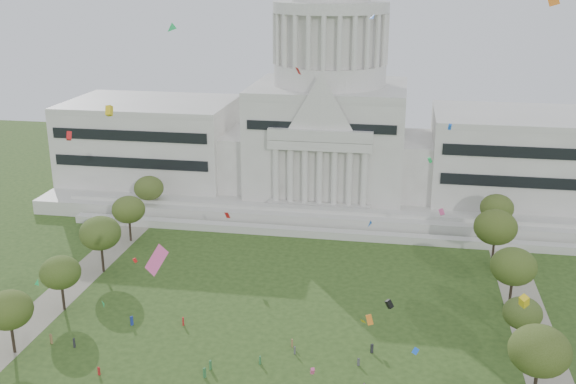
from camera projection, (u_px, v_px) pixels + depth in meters
capitol at (329, 126)px, 196.77m from camera, size 160.00×64.50×91.30m
path_left at (37, 317)px, 133.34m from camera, size 8.00×160.00×0.04m
path_right at (543, 363)px, 117.53m from camera, size 8.00×160.00×0.04m
row_tree_l_2 at (9, 310)px, 118.33m from camera, size 8.42×8.42×11.97m
row_tree_r_2 at (540, 351)px, 103.40m from camera, size 9.55×9.55×13.58m
row_tree_l_3 at (60, 272)px, 133.81m from camera, size 8.12×8.12×11.55m
row_tree_r_3 at (522, 313)px, 120.13m from camera, size 7.01×7.01×9.98m
row_tree_l_4 at (100, 233)px, 150.77m from camera, size 9.29×9.29×13.21m
row_tree_r_4 at (514, 267)px, 133.94m from camera, size 9.19×9.19×13.06m
row_tree_l_5 at (129, 210)px, 168.66m from camera, size 8.33×8.33×11.85m
row_tree_r_5 at (496, 227)px, 152.82m from camera, size 9.82×9.82×13.96m
row_tree_l_6 at (149, 188)px, 185.95m from camera, size 8.19×8.19×11.64m
row_tree_r_6 at (497, 208)px, 169.65m from camera, size 8.42×8.42×11.97m
distant_crowd at (173, 379)px, 111.47m from camera, size 59.85×38.98×1.95m
kite_swarm at (234, 255)px, 94.47m from camera, size 79.86×100.19×60.21m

